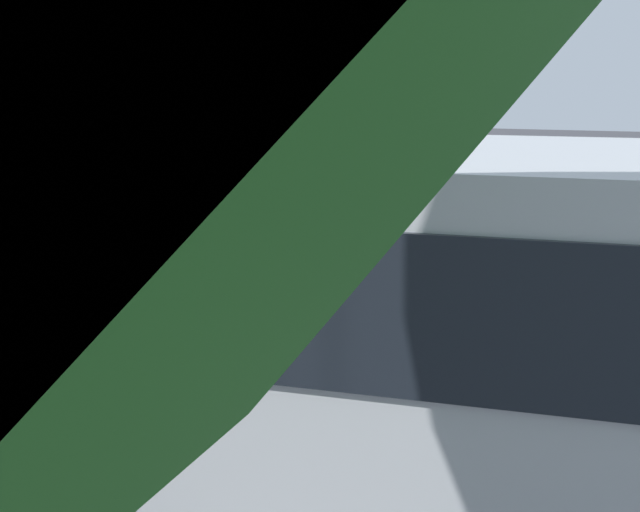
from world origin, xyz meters
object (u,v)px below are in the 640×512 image
object	(u,v)px
tour_bus	(228,338)
spectator_far_left	(417,313)
stunt_motorcycle	(265,219)
spectator_centre	(288,301)
parked_motorcycle_silver	(379,379)
traffic_cone	(335,261)
spectator_left	(348,314)

from	to	relation	value
tour_bus	spectator_far_left	size ratio (longest dim) A/B	6.29
tour_bus	stunt_motorcycle	size ratio (longest dim) A/B	5.95
stunt_motorcycle	spectator_far_left	bearing A→B (deg)	127.81
tour_bus	spectator_centre	xyz separation A→B (m)	(0.45, -2.76, -0.60)
spectator_centre	parked_motorcycle_silver	size ratio (longest dim) A/B	0.85
spectator_centre	traffic_cone	bearing A→B (deg)	-81.72
tour_bus	spectator_left	bearing A→B (deg)	-97.79
spectator_centre	traffic_cone	size ratio (longest dim) A/B	2.78
spectator_far_left	spectator_left	distance (m)	0.82
spectator_centre	stunt_motorcycle	distance (m)	5.07
spectator_far_left	spectator_left	size ratio (longest dim) A/B	1.08
spectator_far_left	traffic_cone	xyz separation A→B (m)	(2.28, -4.70, -0.79)
spectator_left	spectator_centre	bearing A→B (deg)	-11.45
stunt_motorcycle	traffic_cone	size ratio (longest dim) A/B	3.05
spectator_far_left	spectator_centre	distance (m)	1.63
spectator_left	tour_bus	bearing A→B (deg)	82.21
tour_bus	parked_motorcycle_silver	distance (m)	2.52
stunt_motorcycle	parked_motorcycle_silver	bearing A→B (deg)	122.54
spectator_centre	parked_motorcycle_silver	distance (m)	1.60
spectator_centre	spectator_far_left	bearing A→B (deg)	174.60
spectator_left	traffic_cone	distance (m)	4.99
spectator_centre	traffic_cone	world-z (taller)	spectator_centre
spectator_centre	parked_motorcycle_silver	world-z (taller)	spectator_centre
stunt_motorcycle	tour_bus	bearing A→B (deg)	108.96
parked_motorcycle_silver	traffic_cone	bearing A→B (deg)	-69.38
tour_bus	parked_motorcycle_silver	world-z (taller)	tour_bus
spectator_centre	parked_motorcycle_silver	bearing A→B (deg)	151.74
parked_motorcycle_silver	stunt_motorcycle	world-z (taller)	stunt_motorcycle
spectator_centre	tour_bus	bearing A→B (deg)	99.28
tour_bus	spectator_left	xyz separation A→B (m)	(-0.36, -2.60, -0.64)
spectator_left	parked_motorcycle_silver	distance (m)	0.91
tour_bus	spectator_centre	world-z (taller)	tour_bus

